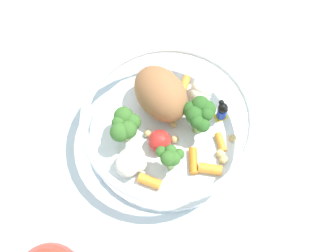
{
  "coord_description": "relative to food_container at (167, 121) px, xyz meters",
  "views": [
    {
      "loc": [
        0.18,
        0.1,
        0.5
      ],
      "look_at": [
        -0.02,
        -0.01,
        0.03
      ],
      "focal_mm": 46.79,
      "sensor_mm": 36.0,
      "label": 1
    }
  ],
  "objects": [
    {
      "name": "ground_plane",
      "position": [
        0.02,
        0.02,
        -0.03
      ],
      "size": [
        2.4,
        2.4,
        0.0
      ],
      "primitive_type": "plane",
      "color": "silver"
    },
    {
      "name": "food_container",
      "position": [
        0.0,
        0.0,
        0.0
      ],
      "size": [
        0.2,
        0.2,
        0.07
      ],
      "color": "white",
      "rests_on": "ground_plane"
    }
  ]
}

